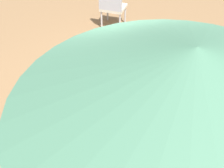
{
  "coord_description": "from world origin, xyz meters",
  "views": [
    {
      "loc": [
        -2.4,
        -2.49,
        3.17
      ],
      "look_at": [
        0.0,
        0.0,
        0.35
      ],
      "focal_mm": 45.34,
      "sensor_mm": 36.0,
      "label": 1
    }
  ],
  "objects_px": {
    "throw_pillow_0": "(106,97)",
    "patio_chair": "(112,5)",
    "throw_pillow_2": "(148,86)",
    "round_bed": "(112,86)",
    "side_table": "(186,49)",
    "throw_pillow_3": "(160,73)",
    "patio_umbrella": "(190,82)",
    "throw_pillow_1": "(130,94)"
  },
  "relations": [
    {
      "from": "throw_pillow_0",
      "to": "patio_chair",
      "type": "relative_size",
      "value": 0.55
    },
    {
      "from": "throw_pillow_2",
      "to": "round_bed",
      "type": "bearing_deg",
      "value": 94.39
    },
    {
      "from": "side_table",
      "to": "throw_pillow_3",
      "type": "bearing_deg",
      "value": -162.25
    },
    {
      "from": "throw_pillow_0",
      "to": "patio_chair",
      "type": "distance_m",
      "value": 3.23
    },
    {
      "from": "patio_umbrella",
      "to": "throw_pillow_2",
      "type": "bearing_deg",
      "value": 42.78
    },
    {
      "from": "throw_pillow_2",
      "to": "patio_chair",
      "type": "distance_m",
      "value": 3.03
    },
    {
      "from": "throw_pillow_3",
      "to": "throw_pillow_1",
      "type": "bearing_deg",
      "value": -178.94
    },
    {
      "from": "throw_pillow_1",
      "to": "patio_chair",
      "type": "xyz_separation_m",
      "value": [
        2.03,
        2.45,
        -0.12
      ]
    },
    {
      "from": "throw_pillow_2",
      "to": "patio_chair",
      "type": "bearing_deg",
      "value": 55.4
    },
    {
      "from": "round_bed",
      "to": "throw_pillow_1",
      "type": "bearing_deg",
      "value": -112.98
    },
    {
      "from": "throw_pillow_2",
      "to": "throw_pillow_3",
      "type": "height_order",
      "value": "throw_pillow_3"
    },
    {
      "from": "round_bed",
      "to": "throw_pillow_0",
      "type": "bearing_deg",
      "value": -140.35
    },
    {
      "from": "side_table",
      "to": "patio_umbrella",
      "type": "bearing_deg",
      "value": -150.33
    },
    {
      "from": "throw_pillow_1",
      "to": "side_table",
      "type": "height_order",
      "value": "throw_pillow_1"
    },
    {
      "from": "throw_pillow_3",
      "to": "patio_chair",
      "type": "distance_m",
      "value": 2.81
    },
    {
      "from": "throw_pillow_3",
      "to": "patio_umbrella",
      "type": "xyz_separation_m",
      "value": [
        -1.75,
        -1.37,
        1.61
      ]
    },
    {
      "from": "throw_pillow_3",
      "to": "side_table",
      "type": "height_order",
      "value": "throw_pillow_3"
    },
    {
      "from": "round_bed",
      "to": "patio_umbrella",
      "type": "bearing_deg",
      "value": -124.83
    },
    {
      "from": "round_bed",
      "to": "patio_umbrella",
      "type": "distance_m",
      "value": 3.13
    },
    {
      "from": "throw_pillow_0",
      "to": "throw_pillow_3",
      "type": "xyz_separation_m",
      "value": [
        0.9,
        -0.17,
        0.01
      ]
    },
    {
      "from": "round_bed",
      "to": "throw_pillow_0",
      "type": "relative_size",
      "value": 4.43
    },
    {
      "from": "throw_pillow_0",
      "to": "side_table",
      "type": "xyz_separation_m",
      "value": [
        2.39,
        0.31,
        -0.44
      ]
    },
    {
      "from": "throw_pillow_3",
      "to": "side_table",
      "type": "bearing_deg",
      "value": 17.75
    },
    {
      "from": "throw_pillow_0",
      "to": "patio_chair",
      "type": "height_order",
      "value": "patio_chair"
    },
    {
      "from": "patio_chair",
      "to": "side_table",
      "type": "bearing_deg",
      "value": -24.64
    },
    {
      "from": "throw_pillow_0",
      "to": "throw_pillow_2",
      "type": "xyz_separation_m",
      "value": [
        0.58,
        -0.22,
        0.0
      ]
    },
    {
      "from": "throw_pillow_0",
      "to": "throw_pillow_3",
      "type": "distance_m",
      "value": 0.92
    },
    {
      "from": "throw_pillow_1",
      "to": "side_table",
      "type": "xyz_separation_m",
      "value": [
        2.12,
        0.49,
        -0.44
      ]
    },
    {
      "from": "patio_umbrella",
      "to": "side_table",
      "type": "distance_m",
      "value": 4.26
    },
    {
      "from": "throw_pillow_1",
      "to": "patio_chair",
      "type": "bearing_deg",
      "value": 50.37
    },
    {
      "from": "throw_pillow_1",
      "to": "patio_umbrella",
      "type": "xyz_separation_m",
      "value": [
        -1.11,
        -1.36,
        1.62
      ]
    },
    {
      "from": "throw_pillow_1",
      "to": "throw_pillow_2",
      "type": "distance_m",
      "value": 0.32
    },
    {
      "from": "throw_pillow_0",
      "to": "side_table",
      "type": "distance_m",
      "value": 2.45
    },
    {
      "from": "patio_chair",
      "to": "throw_pillow_3",
      "type": "bearing_deg",
      "value": -57.04
    },
    {
      "from": "throw_pillow_0",
      "to": "throw_pillow_2",
      "type": "height_order",
      "value": "throw_pillow_2"
    },
    {
      "from": "side_table",
      "to": "throw_pillow_2",
      "type": "bearing_deg",
      "value": -163.82
    },
    {
      "from": "throw_pillow_3",
      "to": "side_table",
      "type": "xyz_separation_m",
      "value": [
        1.48,
        0.48,
        -0.45
      ]
    },
    {
      "from": "throw_pillow_3",
      "to": "throw_pillow_2",
      "type": "bearing_deg",
      "value": -171.31
    },
    {
      "from": "round_bed",
      "to": "patio_chair",
      "type": "bearing_deg",
      "value": 46.03
    },
    {
      "from": "round_bed",
      "to": "patio_umbrella",
      "type": "height_order",
      "value": "patio_umbrella"
    },
    {
      "from": "round_bed",
      "to": "throw_pillow_0",
      "type": "distance_m",
      "value": 0.78
    },
    {
      "from": "round_bed",
      "to": "patio_chair",
      "type": "xyz_separation_m",
      "value": [
        1.77,
        1.83,
        0.26
      ]
    }
  ]
}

